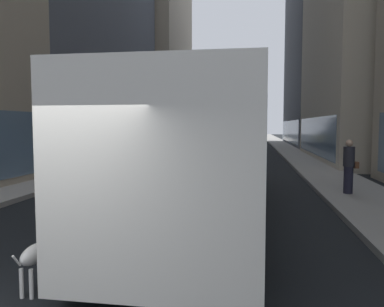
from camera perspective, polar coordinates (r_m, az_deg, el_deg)
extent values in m
plane|color=black|center=(37.95, 5.52, 0.84)|extent=(120.00, 120.00, 0.00)
cube|color=#9E9991|center=(38.71, -2.93, 1.03)|extent=(2.40, 110.00, 0.15)
cube|color=gray|center=(38.02, 14.13, 0.85)|extent=(2.40, 110.00, 0.15)
cube|color=slate|center=(30.12, -10.84, 2.93)|extent=(0.08, 19.51, 2.40)
cube|color=#A0937F|center=(51.83, -7.45, 17.15)|extent=(10.47, 15.80, 27.68)
cube|color=slate|center=(49.31, -1.48, 3.51)|extent=(0.08, 14.22, 2.40)
cube|color=slate|center=(26.08, 18.15, 2.59)|extent=(0.08, 13.07, 2.40)
cube|color=#4C515B|center=(45.59, 21.75, 14.66)|extent=(10.66, 18.71, 21.42)
cube|color=slate|center=(43.98, 14.64, 3.28)|extent=(0.08, 16.84, 2.40)
cube|color=silver|center=(9.66, 2.36, 0.70)|extent=(2.55, 11.50, 2.75)
cube|color=slate|center=(9.64, 2.37, 3.63)|extent=(2.57, 11.04, 0.90)
cube|color=black|center=(15.41, 4.82, -2.16)|extent=(2.55, 0.16, 0.44)
cylinder|color=black|center=(13.44, -0.66, -3.32)|extent=(0.30, 1.00, 1.00)
cylinder|color=black|center=(13.25, 8.99, -3.48)|extent=(0.30, 1.00, 1.00)
cylinder|color=black|center=(6.14, -13.19, -12.69)|extent=(0.30, 1.00, 1.00)
cylinder|color=black|center=(5.71, 8.88, -13.93)|extent=(0.30, 1.00, 1.00)
cube|color=silver|center=(14.95, -0.88, 5.14)|extent=(0.08, 0.24, 0.40)
cube|color=yellow|center=(48.45, 7.72, 2.39)|extent=(1.90, 4.71, 0.75)
cube|color=slate|center=(48.20, 7.72, 3.15)|extent=(1.75, 2.12, 0.55)
cylinder|color=black|center=(50.43, 6.81, 2.05)|extent=(0.22, 0.64, 0.64)
cylinder|color=black|center=(50.39, 8.73, 2.03)|extent=(0.22, 0.64, 0.64)
cylinder|color=black|center=(46.55, 6.62, 1.86)|extent=(0.22, 0.64, 0.64)
cylinder|color=black|center=(46.51, 8.70, 1.84)|extent=(0.22, 0.64, 0.64)
cube|color=silver|center=(41.34, 4.16, 2.10)|extent=(1.77, 4.11, 0.75)
cube|color=slate|center=(41.12, 4.14, 2.99)|extent=(1.62, 1.85, 0.55)
cylinder|color=black|center=(43.06, 3.31, 1.69)|extent=(0.22, 0.64, 0.64)
cylinder|color=black|center=(42.93, 5.37, 1.67)|extent=(0.22, 0.64, 0.64)
cylinder|color=black|center=(39.80, 2.84, 1.48)|extent=(0.22, 0.64, 0.64)
cylinder|color=black|center=(39.67, 5.06, 1.45)|extent=(0.22, 0.64, 0.64)
cube|color=#4C6BB7|center=(22.49, 6.16, 0.23)|extent=(1.82, 4.23, 0.75)
cube|color=slate|center=(22.24, 6.15, 1.87)|extent=(1.67, 1.90, 0.55)
cylinder|color=black|center=(24.26, 4.48, -0.35)|extent=(0.22, 0.64, 0.64)
cylinder|color=black|center=(24.19, 8.25, -0.39)|extent=(0.22, 0.64, 0.64)
cylinder|color=black|center=(20.89, 3.73, -1.09)|extent=(0.22, 0.64, 0.64)
cylinder|color=black|center=(20.80, 8.12, -1.15)|extent=(0.22, 0.64, 0.64)
cube|color=slate|center=(30.29, 2.36, 1.30)|extent=(1.84, 3.97, 0.75)
cube|color=slate|center=(30.06, 2.32, 2.52)|extent=(1.70, 1.79, 0.55)
cylinder|color=black|center=(31.97, 1.24, 0.79)|extent=(0.22, 0.64, 0.64)
cylinder|color=black|center=(31.79, 4.14, 0.76)|extent=(0.22, 0.64, 0.64)
cylinder|color=black|center=(28.86, 0.39, 0.41)|extent=(0.22, 0.64, 0.64)
cylinder|color=black|center=(28.67, 3.60, 0.37)|extent=(0.22, 0.64, 0.64)
cube|color=#19519E|center=(42.13, 7.53, 3.21)|extent=(2.30, 2.00, 2.10)
cube|color=silver|center=(38.37, 7.38, 3.48)|extent=(2.30, 5.50, 2.60)
cylinder|color=black|center=(42.20, 6.14, 1.79)|extent=(0.28, 0.90, 0.90)
cylinder|color=black|center=(42.14, 8.89, 1.76)|extent=(0.28, 0.90, 0.90)
cylinder|color=black|center=(36.71, 5.71, 1.42)|extent=(0.28, 0.90, 0.90)
cylinder|color=black|center=(36.65, 8.86, 1.39)|extent=(0.28, 0.90, 0.90)
ellipsoid|color=white|center=(5.71, -22.81, -13.90)|extent=(0.22, 0.60, 0.26)
sphere|color=white|center=(6.00, -20.88, -12.06)|extent=(0.20, 0.20, 0.20)
sphere|color=black|center=(6.04, -21.30, -11.78)|extent=(0.07, 0.07, 0.07)
sphere|color=black|center=(5.98, -20.28, -11.91)|extent=(0.07, 0.07, 0.07)
cylinder|color=white|center=(5.38, -25.15, -14.55)|extent=(0.03, 0.16, 0.19)
cylinder|color=white|center=(6.03, -22.21, -16.24)|extent=(0.06, 0.06, 0.40)
cylinder|color=white|center=(5.96, -21.01, -16.45)|extent=(0.06, 0.06, 0.40)
cylinder|color=white|center=(5.70, -24.51, -17.53)|extent=(0.06, 0.06, 0.40)
cylinder|color=white|center=(5.62, -23.26, -17.78)|extent=(0.06, 0.06, 0.40)
sphere|color=black|center=(5.76, -21.85, -13.31)|extent=(0.04, 0.04, 0.04)
sphere|color=black|center=(5.68, -23.79, -13.84)|extent=(0.04, 0.04, 0.04)
sphere|color=black|center=(5.54, -23.66, -13.84)|extent=(0.04, 0.04, 0.04)
cylinder|color=#1E1E2D|center=(12.74, 22.68, -3.73)|extent=(0.28, 0.28, 0.85)
cylinder|color=#26262D|center=(12.66, 22.77, -0.43)|extent=(0.34, 0.34, 0.62)
sphere|color=tan|center=(12.64, 22.83, 1.46)|extent=(0.22, 0.22, 0.22)
cube|color=#59331E|center=(12.74, 23.70, -1.61)|extent=(0.12, 0.24, 0.20)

